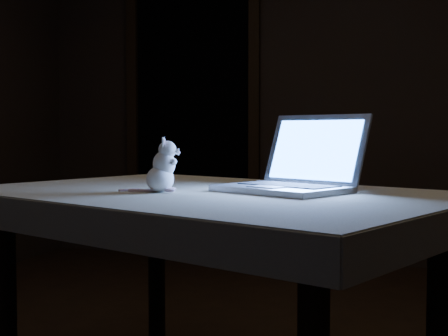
% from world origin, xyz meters
% --- Properties ---
extents(back_wall, '(4.50, 0.04, 2.60)m').
position_xyz_m(back_wall, '(0.00, 2.50, 1.30)').
color(back_wall, black).
rests_on(back_wall, ground).
extents(doorway, '(1.06, 0.36, 2.13)m').
position_xyz_m(doorway, '(-1.10, 2.50, 1.06)').
color(doorway, black).
rests_on(doorway, back_wall).
extents(table, '(1.66, 1.40, 0.76)m').
position_xyz_m(table, '(-0.09, -0.26, 0.38)').
color(table, black).
rests_on(table, floor).
extents(tablecloth, '(1.80, 1.55, 0.10)m').
position_xyz_m(tablecloth, '(-0.14, -0.31, 0.72)').
color(tablecloth, beige).
rests_on(tablecloth, table).
extents(laptop, '(0.49, 0.47, 0.26)m').
position_xyz_m(laptop, '(0.13, -0.23, 0.90)').
color(laptop, '#A8A7AB').
rests_on(laptop, tablecloth).
extents(plush_mouse, '(0.17, 0.17, 0.17)m').
position_xyz_m(plush_mouse, '(-0.23, -0.34, 0.85)').
color(plush_mouse, white).
rests_on(plush_mouse, tablecloth).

